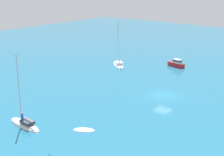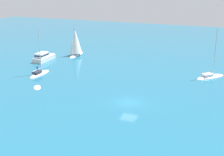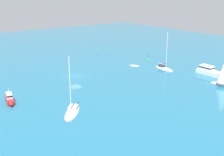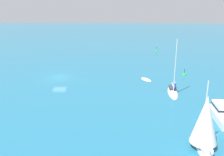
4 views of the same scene
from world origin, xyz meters
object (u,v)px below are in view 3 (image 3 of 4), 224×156
Objects in this scene: dinghy at (134,66)px; motor_cruiser at (10,99)px; sailboat at (164,68)px; channel_buoy at (149,59)px; mooring_buoy at (98,49)px; powerboat at (210,71)px; sloop at (72,112)px.

dinghy is 0.63× the size of motor_cruiser.
channel_buoy is (4.14, 9.75, -0.14)m from sailboat.
motor_cruiser is 3.06× the size of mooring_buoy.
dinghy is 24.67m from mooring_buoy.
motor_cruiser is at bearing -102.61° from powerboat.
mooring_buoy is (-3.38, 40.57, -0.80)m from powerboat.
sloop is 52.14m from mooring_buoy.
motor_cruiser is 2.70× the size of channel_buoy.
mooring_buoy is (-2.72, 21.10, 0.00)m from channel_buoy.
sailboat is at bearing -92.64° from mooring_buoy.
sloop is at bearing -128.99° from mooring_buoy.
channel_buoy is at bearing 161.18° from sailboat.
sloop is 6.60× the size of mooring_buoy.
motor_cruiser reaches higher than powerboat.
dinghy is (-3.79, 6.73, -0.15)m from sailboat.
dinghy is 18.58m from powerboat.
motor_cruiser reaches higher than channel_buoy.
mooring_buoy is at bearing 97.34° from channel_buoy.
dinghy is 1.94× the size of mooring_buoy.
dinghy is 0.29× the size of sloop.
channel_buoy reaches higher than dinghy.
mooring_buoy is (32.81, 40.52, -0.14)m from sloop.
sloop is at bearing -89.25° from powerboat.
motor_cruiser is 49.71m from mooring_buoy.
dinghy is 34.72m from motor_cruiser.
sloop reaches higher than dinghy.
sailboat is 0.99× the size of sloop.
sailboat is at bearing -152.87° from powerboat.
motor_cruiser is 43.09m from channel_buoy.
powerboat is (42.74, -10.21, 0.14)m from motor_cruiser.
dinghy is at bearing -151.61° from powerboat.
channel_buoy is at bearing -100.95° from dinghy.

